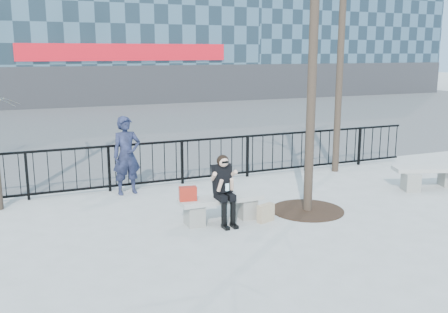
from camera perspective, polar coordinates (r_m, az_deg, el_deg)
name	(u,v)px	position (r m, az deg, el deg)	size (l,w,h in m)	color
ground	(221,221)	(9.80, -0.33, -7.39)	(120.00, 120.00, 0.00)	gray
street_surface	(97,122)	(24.03, -14.27, 3.80)	(60.00, 23.00, 0.01)	#474747
railing	(174,163)	(12.37, -5.69, -0.69)	(14.00, 0.06, 1.10)	black
tree_grate	(307,210)	(10.56, 9.50, -6.06)	(1.50, 1.50, 0.02)	black
bench_main	(221,206)	(9.71, -0.33, -5.71)	(1.65, 0.46, 0.49)	slate
bench_second	(430,175)	(13.01, 22.49, -1.97)	(1.76, 0.49, 0.52)	slate
seated_woman	(224,190)	(9.46, 0.04, -3.85)	(0.50, 0.64, 1.34)	black
handbag	(188,194)	(9.40, -4.15, -4.27)	(0.33, 0.15, 0.27)	#A32014
shopping_bag	(266,213)	(9.76, 4.79, -6.44)	(0.36, 0.13, 0.35)	#C2B489
standing_man	(127,155)	(11.64, -11.06, 0.12)	(0.66, 0.43, 1.81)	black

